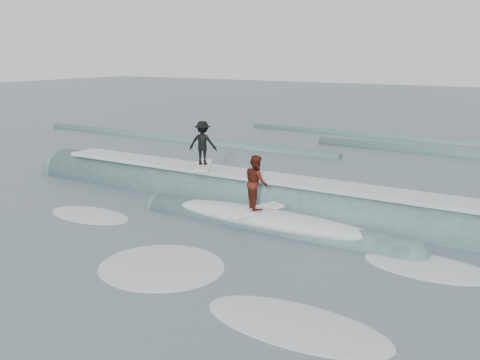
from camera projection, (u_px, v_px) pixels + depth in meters
The scene contains 6 objects.
ground at pixel (182, 237), 16.14m from camera, with size 160.00×160.00×0.00m, color #435661.
breaking_wave at pixel (256, 205), 19.30m from camera, with size 22.47×3.84×2.12m.
surfer_black at pixel (203, 145), 20.41m from camera, with size 1.47×2.01×1.77m.
surfer_red at pixel (256, 185), 16.87m from camera, with size 1.18×2.07×1.83m.
whitewater at pixel (221, 266), 13.96m from camera, with size 13.68×6.59×0.10m.
far_swells at pixel (366, 149), 30.87m from camera, with size 41.20×8.65×0.80m.
Camera 1 is at (9.58, -12.04, 5.45)m, focal length 40.00 mm.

